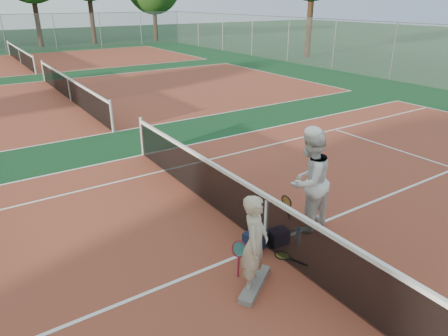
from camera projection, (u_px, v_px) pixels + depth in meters
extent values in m
plane|color=#0F371A|center=(265.00, 246.00, 7.19)|extent=(130.00, 130.00, 0.00)
cube|color=brown|center=(265.00, 245.00, 7.18)|extent=(23.77, 10.97, 0.01)
cube|color=brown|center=(71.00, 100.00, 17.54)|extent=(23.77, 10.97, 0.01)
cube|color=brown|center=(21.00, 63.00, 27.90)|extent=(23.77, 10.97, 0.01)
imported|color=#C1B296|center=(255.00, 244.00, 5.84)|extent=(0.68, 0.66, 1.57)
imported|color=white|center=(309.00, 181.00, 7.38)|extent=(1.08, 0.91, 1.98)
cube|color=black|center=(256.00, 240.00, 7.05)|extent=(0.49, 0.39, 0.34)
cube|color=black|center=(278.00, 237.00, 7.19)|extent=(0.37, 0.27, 0.29)
cube|color=#645E5A|center=(255.00, 284.00, 6.13)|extent=(0.89, 0.69, 0.10)
cylinder|color=#C4E0F8|center=(298.00, 238.00, 7.14)|extent=(0.09, 0.09, 0.30)
cylinder|color=#382314|center=(36.00, 13.00, 36.57)|extent=(0.44, 0.44, 5.87)
cylinder|color=#382314|center=(92.00, 16.00, 39.26)|extent=(0.44, 0.44, 5.27)
cylinder|color=#382314|center=(155.00, 17.00, 42.75)|extent=(0.44, 0.44, 4.84)
cylinder|color=#382314|center=(310.00, 19.00, 29.86)|extent=(0.44, 0.44, 5.53)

